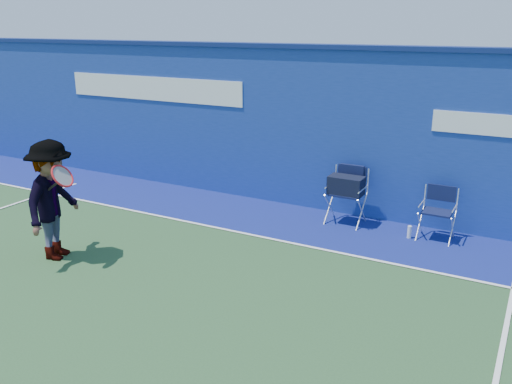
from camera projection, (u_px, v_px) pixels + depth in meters
The scene contains 8 objects.
ground at pixel (95, 314), 6.70m from camera, with size 80.00×80.00×0.00m, color #274A27.
stadium_wall at pixel (281, 124), 10.60m from camera, with size 24.00×0.50×3.08m.
out_of_bounds_strip at pixel (254, 215), 10.13m from camera, with size 24.00×1.80×0.01m, color navy.
court_lines at pixel (128, 293), 7.20m from camera, with size 24.00×12.00×0.01m.
directors_chair_left at pixel (346, 200), 9.64m from camera, with size 0.60×0.56×1.02m.
directors_chair_right at pixel (436, 223), 8.95m from camera, with size 0.52×0.47×0.88m.
water_bottle at pixel (409, 232), 9.03m from camera, with size 0.07×0.07×0.22m, color white.
tennis_player at pixel (53, 200), 8.08m from camera, with size 1.05×1.33×1.83m.
Camera 1 is at (4.59, -4.27, 3.44)m, focal length 38.00 mm.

